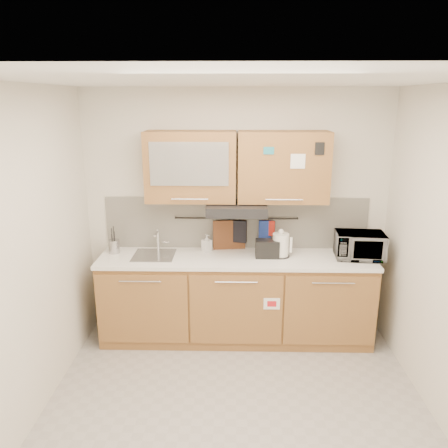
{
  "coord_description": "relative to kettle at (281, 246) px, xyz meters",
  "views": [
    {
      "loc": [
        -0.03,
        -3.03,
        2.48
      ],
      "look_at": [
        -0.12,
        1.05,
        1.31
      ],
      "focal_mm": 35.0,
      "sensor_mm": 36.0,
      "label": 1
    }
  ],
  "objects": [
    {
      "name": "soap_bottle",
      "position": [
        -0.77,
        0.15,
        -0.02
      ],
      "size": [
        0.12,
        0.12,
        0.19
      ],
      "primitive_type": "imported",
      "rotation": [
        0.0,
        0.0,
        0.78
      ],
      "color": "#999999",
      "rests_on": "countertop"
    },
    {
      "name": "toaster",
      "position": [
        -0.14,
        -0.02,
        -0.02
      ],
      "size": [
        0.24,
        0.14,
        0.18
      ],
      "rotation": [
        0.0,
        0.0,
        -0.0
      ],
      "color": "black",
      "rests_on": "countertop"
    },
    {
      "name": "base_cabinet",
      "position": [
        -0.46,
        -0.02,
        -0.63
      ],
      "size": [
        2.8,
        0.64,
        0.88
      ],
      "color": "#9A6236",
      "rests_on": "floor"
    },
    {
      "name": "ceiling",
      "position": [
        -0.46,
        -1.21,
        1.56
      ],
      "size": [
        3.2,
        3.2,
        0.0
      ],
      "primitive_type": "plane",
      "rotation": [
        3.14,
        0.0,
        0.0
      ],
      "color": "white",
      "rests_on": "wall_back"
    },
    {
      "name": "wall_left",
      "position": [
        -2.06,
        -1.21,
        0.26
      ],
      "size": [
        0.0,
        3.0,
        3.0
      ],
      "primitive_type": "plane",
      "rotation": [
        1.57,
        0.0,
        1.57
      ],
      "color": "silver",
      "rests_on": "ground"
    },
    {
      "name": "range_hood",
      "position": [
        -0.46,
        0.04,
        0.38
      ],
      "size": [
        0.6,
        0.46,
        0.1
      ],
      "primitive_type": "cube",
      "color": "black",
      "rests_on": "upper_cabinets"
    },
    {
      "name": "countertop",
      "position": [
        -0.46,
        -0.02,
        -0.14
      ],
      "size": [
        2.82,
        0.62,
        0.04
      ],
      "primitive_type": "cube",
      "color": "white",
      "rests_on": "base_cabinet"
    },
    {
      "name": "utensil_crock",
      "position": [
        -1.74,
        0.07,
        -0.04
      ],
      "size": [
        0.12,
        0.12,
        0.29
      ],
      "rotation": [
        0.0,
        0.0,
        -0.0
      ],
      "color": "#A9A8AD",
      "rests_on": "countertop"
    },
    {
      "name": "oven_mitt",
      "position": [
        -0.15,
        0.22,
        0.1
      ],
      "size": [
        0.13,
        0.05,
        0.21
      ],
      "primitive_type": "cube",
      "rotation": [
        0.0,
        0.0,
        0.13
      ],
      "color": "navy",
      "rests_on": "utensil_rail"
    },
    {
      "name": "kettle",
      "position": [
        0.0,
        0.0,
        0.0
      ],
      "size": [
        0.22,
        0.2,
        0.29
      ],
      "rotation": [
        0.0,
        0.0,
        -0.21
      ],
      "color": "white",
      "rests_on": "countertop"
    },
    {
      "name": "wall_back",
      "position": [
        -0.46,
        0.29,
        0.26
      ],
      "size": [
        3.2,
        0.0,
        3.2
      ],
      "primitive_type": "plane",
      "rotation": [
        1.57,
        0.0,
        0.0
      ],
      "color": "silver",
      "rests_on": "ground"
    },
    {
      "name": "cutting_board",
      "position": [
        -0.53,
        0.22,
        -0.01
      ],
      "size": [
        0.35,
        0.07,
        0.43
      ],
      "primitive_type": "cube",
      "rotation": [
        0.0,
        0.0,
        0.13
      ],
      "color": "brown",
      "rests_on": "utensil_rail"
    },
    {
      "name": "pot_holder",
      "position": [
        -0.11,
        0.22,
        0.12
      ],
      "size": [
        0.13,
        0.06,
        0.16
      ],
      "primitive_type": "cube",
      "rotation": [
        0.0,
        0.0,
        -0.34
      ],
      "color": "red",
      "rests_on": "utensil_rail"
    },
    {
      "name": "upper_cabinets",
      "position": [
        -0.46,
        0.11,
        0.79
      ],
      "size": [
        1.82,
        0.37,
        0.7
      ],
      "color": "#9A6236",
      "rests_on": "wall_back"
    },
    {
      "name": "dark_pouch",
      "position": [
        -0.42,
        0.22,
        0.08
      ],
      "size": [
        0.16,
        0.08,
        0.24
      ],
      "primitive_type": "cube",
      "rotation": [
        0.0,
        0.0,
        -0.22
      ],
      "color": "black",
      "rests_on": "utensil_rail"
    },
    {
      "name": "floor",
      "position": [
        -0.46,
        -1.21,
        -1.04
      ],
      "size": [
        3.2,
        3.2,
        0.0
      ],
      "primitive_type": "plane",
      "color": "#9E9993",
      "rests_on": "ground"
    },
    {
      "name": "backsplash",
      "position": [
        -0.46,
        0.27,
        0.16
      ],
      "size": [
        2.8,
        0.02,
        0.56
      ],
      "primitive_type": "cube",
      "color": "silver",
      "rests_on": "countertop"
    },
    {
      "name": "utensil_rail",
      "position": [
        -0.46,
        0.24,
        0.22
      ],
      "size": [
        1.3,
        0.02,
        0.02
      ],
      "primitive_type": "cylinder",
      "rotation": [
        0.0,
        1.57,
        0.0
      ],
      "color": "black",
      "rests_on": "backsplash"
    },
    {
      "name": "sink",
      "position": [
        -1.3,
        -0.01,
        -0.11
      ],
      "size": [
        0.42,
        0.4,
        0.26
      ],
      "color": "silver",
      "rests_on": "countertop"
    },
    {
      "name": "microwave",
      "position": [
        0.79,
        -0.02,
        0.02
      ],
      "size": [
        0.5,
        0.36,
        0.26
      ],
      "primitive_type": "imported",
      "rotation": [
        0.0,
        0.0,
        -0.07
      ],
      "color": "#999999",
      "rests_on": "countertop"
    }
  ]
}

